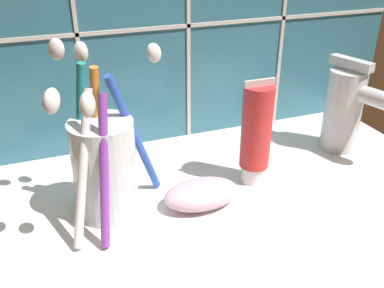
{
  "coord_description": "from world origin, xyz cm",
  "views": [
    {
      "loc": [
        -18.51,
        -37.04,
        31.2
      ],
      "look_at": [
        -4.22,
        1.24,
        9.69
      ],
      "focal_mm": 40.0,
      "sensor_mm": 36.0,
      "label": 1
    }
  ],
  "objects": [
    {
      "name": "sink_counter",
      "position": [
        0.0,
        0.0,
        1.0
      ],
      "size": [
        59.06,
        36.94,
        2.0
      ],
      "primitive_type": "cube",
      "color": "white",
      "rests_on": "ground"
    },
    {
      "name": "sink_faucet",
      "position": [
        20.29,
        6.09,
        8.37
      ],
      "size": [
        5.76,
        11.36,
        13.11
      ],
      "rotation": [
        0.0,
        0.0,
        -1.28
      ],
      "color": "silver",
      "rests_on": "sink_counter"
    },
    {
      "name": "toothpaste_tube",
      "position": [
        4.64,
        3.1,
        8.58
      ],
      "size": [
        3.83,
        3.65,
        13.33
      ],
      "color": "white",
      "rests_on": "sink_counter"
    },
    {
      "name": "soap_bar",
      "position": [
        -3.33,
        0.52,
        3.43
      ],
      "size": [
        8.82,
        5.42,
        2.86
      ],
      "primitive_type": "ellipsoid",
      "color": "#DBB2C6",
      "rests_on": "sink_counter"
    },
    {
      "name": "toothbrush_cup",
      "position": [
        -13.58,
        3.05,
        8.22
      ],
      "size": [
        13.67,
        11.97,
        19.26
      ],
      "color": "silver",
      "rests_on": "sink_counter"
    }
  ]
}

